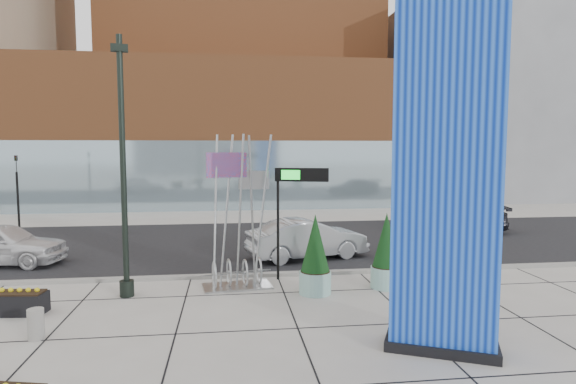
{
  "coord_description": "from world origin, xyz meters",
  "views": [
    {
      "loc": [
        -0.71,
        -12.54,
        4.51
      ],
      "look_at": [
        1.13,
        2.0,
        3.15
      ],
      "focal_mm": 30.0,
      "sensor_mm": 36.0,
      "label": 1
    }
  ],
  "objects": [
    {
      "name": "ground",
      "position": [
        0.0,
        0.0,
        0.0
      ],
      "size": [
        160.0,
        160.0,
        0.0
      ],
      "primitive_type": "plane",
      "color": "#9E9991",
      "rests_on": "ground"
    },
    {
      "name": "street_asphalt",
      "position": [
        0.0,
        10.0,
        0.01
      ],
      "size": [
        80.0,
        12.0,
        0.02
      ],
      "primitive_type": "cube",
      "color": "black",
      "rests_on": "ground"
    },
    {
      "name": "curb_edge",
      "position": [
        0.0,
        4.0,
        0.06
      ],
      "size": [
        80.0,
        0.3,
        0.12
      ],
      "primitive_type": "cube",
      "color": "gray",
      "rests_on": "ground"
    },
    {
      "name": "tower_podium",
      "position": [
        1.0,
        27.0,
        5.5
      ],
      "size": [
        34.0,
        10.0,
        11.0
      ],
      "primitive_type": "cube",
      "color": "#9D572D",
      "rests_on": "ground"
    },
    {
      "name": "tower_glass_front",
      "position": [
        1.0,
        22.2,
        2.5
      ],
      "size": [
        34.0,
        0.6,
        5.0
      ],
      "primitive_type": "cube",
      "color": "#8CA5B2",
      "rests_on": "ground"
    },
    {
      "name": "building_grey_parking",
      "position": [
        26.0,
        32.0,
        9.0
      ],
      "size": [
        20.0,
        18.0,
        18.0
      ],
      "primitive_type": "cube",
      "color": "slate",
      "rests_on": "ground"
    },
    {
      "name": "blue_pylon",
      "position": [
        4.0,
        -2.66,
        3.9
      ],
      "size": [
        2.65,
        2.0,
        8.07
      ],
      "rotation": [
        0.0,
        0.0,
        -0.44
      ],
      "color": "#0B2DA8",
      "rests_on": "ground"
    },
    {
      "name": "lamp_post",
      "position": [
        -3.78,
        2.25,
        3.19
      ],
      "size": [
        0.52,
        0.43,
        7.78
      ],
      "rotation": [
        0.0,
        0.0,
        0.19
      ],
      "color": "black",
      "rests_on": "ground"
    },
    {
      "name": "public_art_sculpture",
      "position": [
        -0.42,
        2.8,
        1.3
      ],
      "size": [
        2.31,
        1.38,
        4.95
      ],
      "rotation": [
        0.0,
        0.0,
        0.14
      ],
      "color": "#B2B5B7",
      "rests_on": "ground"
    },
    {
      "name": "concrete_bollard",
      "position": [
        -5.23,
        -0.89,
        0.36
      ],
      "size": [
        0.37,
        0.37,
        0.73
      ],
      "primitive_type": "cylinder",
      "color": "gray",
      "rests_on": "ground"
    },
    {
      "name": "overhead_street_sign",
      "position": [
        1.64,
        3.56,
        3.29
      ],
      "size": [
        1.77,
        0.69,
        3.83
      ],
      "rotation": [
        0.0,
        0.0,
        -0.3
      ],
      "color": "black",
      "rests_on": "ground"
    },
    {
      "name": "round_planter_east",
      "position": [
        7.0,
        3.6,
        1.26
      ],
      "size": [
        1.07,
        1.07,
        2.67
      ],
      "color": "#94C7BD",
      "rests_on": "ground"
    },
    {
      "name": "round_planter_mid",
      "position": [
        4.33,
        2.14,
        1.16
      ],
      "size": [
        0.98,
        0.98,
        2.44
      ],
      "color": "#94C7BD",
      "rests_on": "ground"
    },
    {
      "name": "round_planter_west",
      "position": [
        1.95,
        1.8,
        1.17
      ],
      "size": [
        0.99,
        0.99,
        2.48
      ],
      "color": "#94C7BD",
      "rests_on": "ground"
    },
    {
      "name": "box_planter_north",
      "position": [
        -6.34,
        1.0,
        0.34
      ],
      "size": [
        1.39,
        0.81,
        0.73
      ],
      "rotation": [
        0.0,
        0.0,
        -0.11
      ],
      "color": "black",
      "rests_on": "ground"
    },
    {
      "name": "car_white_west",
      "position": [
        -9.38,
        6.89,
        0.81
      ],
      "size": [
        5.01,
        2.62,
        1.63
      ],
      "primitive_type": "imported",
      "rotation": [
        0.0,
        0.0,
        1.42
      ],
      "color": "silver",
      "rests_on": "ground"
    },
    {
      "name": "car_silver_mid",
      "position": [
        2.48,
        6.48,
        0.8
      ],
      "size": [
        5.14,
        2.87,
        1.61
      ],
      "primitive_type": "imported",
      "rotation": [
        0.0,
        0.0,
        1.83
      ],
      "color": "#9B9DA2",
      "rests_on": "ground"
    },
    {
      "name": "car_dark_east",
      "position": [
        11.35,
        11.38,
        0.73
      ],
      "size": [
        5.35,
        2.93,
        1.47
      ],
      "primitive_type": "imported",
      "rotation": [
        0.0,
        0.0,
        -1.75
      ],
      "color": "black",
      "rests_on": "ground"
    },
    {
      "name": "traffic_signal",
      "position": [
        -12.0,
        15.0,
        2.3
      ],
      "size": [
        0.15,
        0.18,
        4.1
      ],
      "color": "black",
      "rests_on": "ground"
    }
  ]
}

